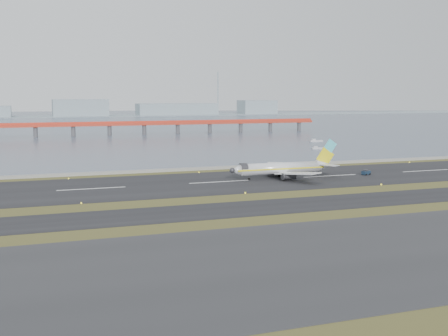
# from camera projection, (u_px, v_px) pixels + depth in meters

# --- Properties ---
(ground) EXTENTS (1000.00, 1000.00, 0.00)m
(ground) POSITION_uv_depth(u_px,v_px,m) (256.00, 198.00, 150.82)
(ground) COLOR #334117
(ground) RESTS_ON ground
(apron_strip) EXTENTS (1000.00, 50.00, 0.10)m
(apron_strip) POSITION_uv_depth(u_px,v_px,m) (375.00, 252.00, 99.37)
(apron_strip) COLOR #29292B
(apron_strip) RESTS_ON ground
(taxiway_strip) EXTENTS (1000.00, 18.00, 0.10)m
(taxiway_strip) POSITION_uv_depth(u_px,v_px,m) (274.00, 206.00, 139.59)
(taxiway_strip) COLOR black
(taxiway_strip) RESTS_ON ground
(runway_strip) EXTENTS (1000.00, 45.00, 0.10)m
(runway_strip) POSITION_uv_depth(u_px,v_px,m) (219.00, 182.00, 178.88)
(runway_strip) COLOR black
(runway_strip) RESTS_ON ground
(seawall) EXTENTS (1000.00, 2.50, 1.00)m
(seawall) POSITION_uv_depth(u_px,v_px,m) (193.00, 169.00, 206.88)
(seawall) COLOR gray
(seawall) RESTS_ON ground
(bay_water) EXTENTS (1400.00, 800.00, 1.30)m
(bay_water) POSITION_uv_depth(u_px,v_px,m) (85.00, 122.00, 581.10)
(bay_water) COLOR #4A5669
(bay_water) RESTS_ON ground
(red_pier) EXTENTS (260.00, 5.00, 10.20)m
(red_pier) POSITION_uv_depth(u_px,v_px,m) (144.00, 124.00, 390.31)
(red_pier) COLOR red
(red_pier) RESTS_ON ground
(far_shoreline) EXTENTS (1400.00, 80.00, 60.50)m
(far_shoreline) POSITION_uv_depth(u_px,v_px,m) (83.00, 112.00, 734.46)
(far_shoreline) COLOR #8899A1
(far_shoreline) RESTS_ON ground
(airliner) EXTENTS (38.52, 32.89, 12.80)m
(airliner) POSITION_uv_depth(u_px,v_px,m) (284.00, 168.00, 186.43)
(airliner) COLOR silver
(airliner) RESTS_ON ground
(pushback_tug) EXTENTS (3.59, 2.82, 2.02)m
(pushback_tug) POSITION_uv_depth(u_px,v_px,m) (366.00, 172.00, 194.38)
(pushback_tug) COLOR #142539
(pushback_tug) RESTS_ON ground
(workboat_near) EXTENTS (6.83, 2.87, 1.61)m
(workboat_near) POSITION_uv_depth(u_px,v_px,m) (317.00, 148.00, 287.61)
(workboat_near) COLOR silver
(workboat_near) RESTS_ON ground
(workboat_far) EXTENTS (7.89, 3.39, 1.85)m
(workboat_far) POSITION_uv_depth(u_px,v_px,m) (316.00, 141.00, 332.52)
(workboat_far) COLOR silver
(workboat_far) RESTS_ON ground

